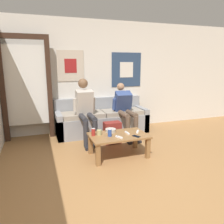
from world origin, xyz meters
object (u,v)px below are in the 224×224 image
at_px(person_seated_teen, 125,108).
at_px(drink_can_blue, 110,133).
at_px(ceramic_bowl, 111,130).
at_px(pillar_candle, 99,132).
at_px(person_seated_adult, 86,108).
at_px(game_controller_near_right, 119,137).
at_px(drink_can_red, 93,132).
at_px(couch, 102,121).
at_px(game_controller_far_center, 138,132).
at_px(backpack, 112,133).
at_px(cell_phone, 136,136).
at_px(coffee_table, 118,138).
at_px(game_controller_near_left, 127,133).

height_order(person_seated_teen, drink_can_blue, person_seated_teen).
relative_size(ceramic_bowl, pillar_candle, 1.95).
relative_size(person_seated_adult, game_controller_near_right, 8.85).
relative_size(drink_can_red, game_controller_near_right, 0.86).
relative_size(couch, game_controller_far_center, 14.84).
relative_size(couch, drink_can_blue, 16.77).
height_order(backpack, cell_phone, backpack).
xyz_separation_m(backpack, ceramic_bowl, (-0.19, -0.45, 0.21)).
relative_size(ceramic_bowl, drink_can_red, 1.54).
distance_m(pillar_candle, drink_can_blue, 0.20).
distance_m(couch, ceramic_bowl, 1.18).
distance_m(coffee_table, pillar_candle, 0.35).
height_order(couch, game_controller_near_left, couch).
relative_size(pillar_candle, game_controller_near_left, 0.68).
bearing_deg(ceramic_bowl, couch, 80.92).
bearing_deg(backpack, ceramic_bowl, -113.21).
relative_size(game_controller_near_right, cell_phone, 0.96).
bearing_deg(backpack, cell_phone, -80.77).
height_order(person_seated_teen, pillar_candle, person_seated_teen).
bearing_deg(pillar_candle, person_seated_teen, 46.33).
height_order(game_controller_far_center, cell_phone, game_controller_far_center).
height_order(pillar_candle, drink_can_blue, drink_can_blue).
bearing_deg(coffee_table, cell_phone, -37.77).
relative_size(person_seated_teen, drink_can_blue, 9.29).
bearing_deg(cell_phone, couch, 95.29).
xyz_separation_m(game_controller_near_right, cell_phone, (0.29, -0.03, -0.01)).
height_order(person_seated_teen, cell_phone, person_seated_teen).
xyz_separation_m(ceramic_bowl, drink_can_red, (-0.34, -0.08, 0.03)).
height_order(pillar_candle, game_controller_near_right, pillar_candle).
bearing_deg(coffee_table, game_controller_near_left, 3.00).
xyz_separation_m(ceramic_bowl, game_controller_near_left, (0.25, -0.17, -0.02)).
height_order(coffee_table, person_seated_adult, person_seated_adult).
distance_m(drink_can_blue, cell_phone, 0.45).
bearing_deg(drink_can_red, coffee_table, -13.30).
relative_size(person_seated_teen, game_controller_near_right, 7.98).
bearing_deg(couch, drink_can_red, -112.77).
bearing_deg(game_controller_far_center, couch, 101.32).
xyz_separation_m(drink_can_blue, game_controller_far_center, (0.54, 0.05, -0.05)).
height_order(couch, ceramic_bowl, couch).
distance_m(couch, game_controller_near_right, 1.51).
relative_size(backpack, game_controller_far_center, 3.09).
height_order(person_seated_adult, drink_can_red, person_seated_adult).
relative_size(backpack, pillar_candle, 4.42).
bearing_deg(cell_phone, drink_can_blue, 159.66).
bearing_deg(backpack, person_seated_adult, 144.76).
height_order(pillar_candle, game_controller_near_left, pillar_candle).
bearing_deg(pillar_candle, game_controller_near_right, -44.28).
xyz_separation_m(ceramic_bowl, pillar_candle, (-0.23, -0.07, 0.01)).
xyz_separation_m(game_controller_near_left, cell_phone, (0.08, -0.20, -0.01)).
xyz_separation_m(drink_can_blue, drink_can_red, (-0.25, 0.13, 0.00)).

